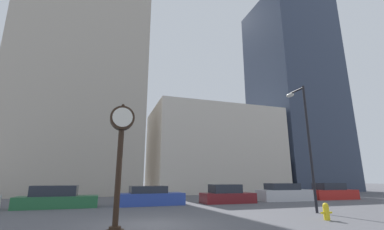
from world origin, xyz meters
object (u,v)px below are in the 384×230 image
Objects in this scene: car_maroon at (227,195)px; car_red at (331,192)px; car_green at (57,199)px; street_lamp_right at (303,128)px; street_clock at (121,145)px; car_silver at (284,193)px; car_blue at (150,197)px; fire_hydrant_near at (326,211)px.

car_red reaches higher than car_maroon.
car_green is 0.66× the size of street_lamp_right.
street_clock is at bearing -166.66° from street_lamp_right.
car_silver is 1.07× the size of car_red.
street_lamp_right is at bearing -138.38° from car_red.
car_blue is 1.14× the size of car_maroon.
car_red is (10.56, 0.44, 0.03)m from car_maroon.
car_green is 15.32m from fire_hydrant_near.
car_blue is at bearing 73.87° from street_clock.
car_blue is 11.14m from fire_hydrant_near.
street_lamp_right reaches higher than fire_hydrant_near.
car_green is 1.05× the size of car_blue.
street_lamp_right is (10.47, 2.48, 1.73)m from street_clock.
car_red reaches higher than car_green.
street_lamp_right is at bearing -71.55° from car_maroon.
street_lamp_right is at bearing -113.55° from car_silver.
street_lamp_right is at bearing 13.34° from street_clock.
street_clock reaches higher than car_maroon.
car_silver is at bearing 4.48° from car_maroon.
street_clock is 21.35m from car_red.
street_clock is 0.96× the size of car_silver.
car_silver is 8.65m from street_lamp_right.
car_green reaches higher than fire_hydrant_near.
car_green is 11.72m from car_maroon.
street_clock is at bearing -108.07° from car_blue.
fire_hydrant_near is at bearing 0.23° from street_clock.
car_red is at bearing -1.08° from car_blue.
car_red reaches higher than car_silver.
car_silver reaches higher than fire_hydrant_near.
car_green is at bearing 143.33° from fire_hydrant_near.
car_red is at bearing 43.18° from fire_hydrant_near.
street_clock is at bearing -132.10° from car_maroon.
fire_hydrant_near is at bearing -134.22° from car_red.
street_clock is at bearing -151.08° from car_red.
car_silver is at bearing 63.13° from street_lamp_right.
car_green is at bearing 109.52° from street_clock.
car_maroon is 0.91× the size of car_red.
car_blue is 11.27m from car_silver.
street_clock reaches higher than car_red.
car_green is at bearing 153.98° from street_lamp_right.
fire_hydrant_near is 5.18m from street_lamp_right.
car_green is 15.83m from street_lamp_right.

